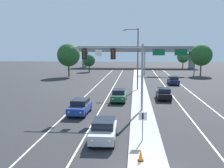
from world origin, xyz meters
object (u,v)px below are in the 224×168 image
median_sign_post (143,122)px  highway_sign_gantry (170,51)px  tree_far_right_c (183,57)px  car_oncoming_silver (104,130)px  tree_far_left_c (89,60)px  car_receding_navy (173,80)px  overhead_signal_mast (118,63)px  tree_far_right_a (201,55)px  car_receding_black (164,93)px  street_lamp_median (136,55)px  tree_far_left_a (69,55)px  car_oncoming_green (119,95)px  car_oncoming_blue (80,107)px  traffic_cone_median_nose (141,155)px

median_sign_post → highway_sign_gantry: (8.43, 54.42, 4.58)m
median_sign_post → tree_far_right_c: 80.66m
median_sign_post → car_oncoming_silver: median_sign_post is taller
tree_far_left_c → car_receding_navy: bearing=-52.4°
median_sign_post → highway_sign_gantry: size_ratio=0.17×
median_sign_post → tree_far_right_c: tree_far_right_c is taller
overhead_signal_mast → tree_far_right_a: 46.11m
median_sign_post → tree_far_right_c: bearing=78.5°
highway_sign_gantry → tree_far_right_c: bearing=72.6°
car_receding_black → highway_sign_gantry: bearing=82.0°
car_receding_navy → street_lamp_median: bearing=-133.3°
car_oncoming_silver → tree_far_left_a: 48.83m
street_lamp_median → tree_far_left_c: street_lamp_median is taller
car_oncoming_green → car_oncoming_silver: bearing=-90.9°
overhead_signal_mast → highway_sign_gantry: bearing=76.2°
car_oncoming_silver → tree_far_right_c: 81.05m
car_receding_navy → car_receding_black: bearing=-102.1°
tree_far_right_a → car_oncoming_green: bearing=-117.2°
overhead_signal_mast → car_oncoming_silver: (-0.49, -9.94, -4.54)m
car_oncoming_blue → highway_sign_gantry: (14.75, 46.03, 5.34)m
car_oncoming_silver → tree_far_left_c: size_ratio=0.87×
car_receding_navy → tree_far_left_c: bearing=127.6°
car_oncoming_silver → car_oncoming_green: same height
tree_far_left_c → median_sign_post: bearing=-76.9°
tree_far_right_a → car_oncoming_blue: bearing=-117.0°
street_lamp_median → car_receding_black: 10.52m
tree_far_left_c → tree_far_left_a: 14.49m
car_oncoming_blue → car_oncoming_green: bearing=63.8°
highway_sign_gantry → tree_far_right_a: size_ratio=1.66×
car_receding_black → tree_far_right_a: (12.84, 34.70, 4.39)m
car_oncoming_silver → median_sign_post: bearing=-5.4°
highway_sign_gantry → tree_far_left_c: bearing=163.8°
overhead_signal_mast → tree_far_left_a: 39.38m
car_oncoming_silver → highway_sign_gantry: 55.57m
tree_far_left_a → car_oncoming_green: bearing=-65.4°
car_oncoming_blue → car_receding_black: 13.42m
median_sign_post → car_receding_navy: bearing=78.7°
tree_far_left_a → median_sign_post: bearing=-70.3°
median_sign_post → tree_far_left_a: (-16.82, 46.86, 3.70)m
street_lamp_median → car_oncoming_silver: size_ratio=2.22×
car_oncoming_blue → car_oncoming_silver: bearing=-67.1°
car_oncoming_silver → overhead_signal_mast: bearing=87.2°
car_oncoming_silver → car_oncoming_blue: bearing=112.9°
tree_far_right_a → tree_far_left_a: 33.43m
car_receding_navy → car_oncoming_silver: bearing=-106.0°
car_oncoming_silver → highway_sign_gantry: bearing=78.2°
car_oncoming_silver → street_lamp_median: bearing=84.5°
traffic_cone_median_nose → tree_far_left_a: bearing=108.2°
car_receding_navy → tree_far_right_a: bearing=63.2°
tree_far_right_c → tree_far_right_a: bearing=-90.0°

